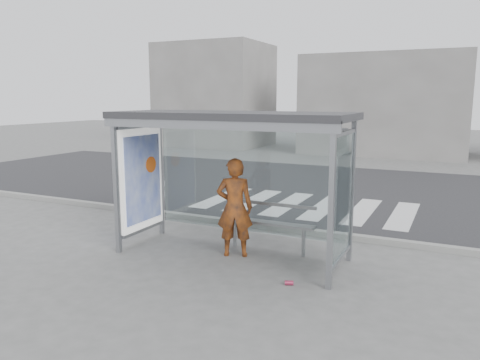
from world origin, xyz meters
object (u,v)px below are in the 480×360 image
Objects in this scene: person at (235,207)px; bench at (268,223)px; soda_can at (289,283)px; bus_shelter at (214,147)px.

bench is at bearing -153.12° from person.
bench is 1.75m from soda_can.
soda_can is (0.91, -1.40, -0.51)m from bench.
person reaches higher than bench.
person is 13.49× the size of soda_can.
bench is at bearing 123.12° from soda_can.
soda_can is (1.78, -0.88, -1.95)m from bus_shelter.
person is at bearing 1.72° from bus_shelter.
bench is (0.87, 0.52, -1.43)m from bus_shelter.
bench is 13.34× the size of soda_can.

